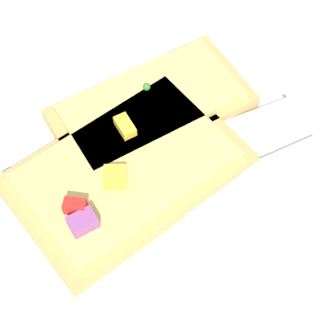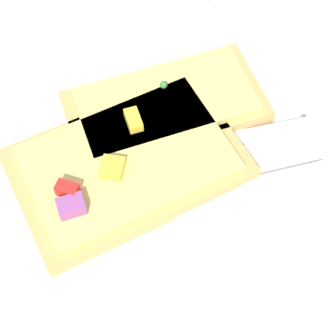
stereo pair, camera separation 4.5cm
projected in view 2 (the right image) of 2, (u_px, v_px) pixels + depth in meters
ground_plane at (168, 181)px, 0.47m from camera, size 4.00×4.00×0.00m
plate at (168, 178)px, 0.47m from camera, size 0.26×0.26×0.01m
fork at (170, 147)px, 0.47m from camera, size 0.08×0.22×0.01m
knife at (231, 193)px, 0.45m from camera, size 0.07×0.20×0.01m
pizza_slice_main at (127, 164)px, 0.46m from camera, size 0.13×0.19×0.03m
pizza_slice_corner at (165, 106)px, 0.49m from camera, size 0.12×0.18×0.03m
crumb_scatter at (223, 149)px, 0.47m from camera, size 0.05×0.16×0.01m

